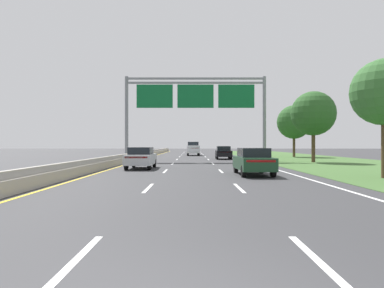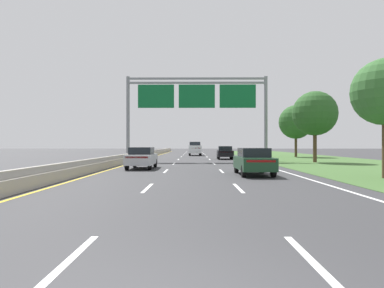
% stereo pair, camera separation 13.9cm
% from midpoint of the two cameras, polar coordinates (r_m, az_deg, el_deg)
% --- Properties ---
extents(ground_plane, '(220.00, 220.00, 0.00)m').
position_cam_midpoint_polar(ground_plane, '(38.74, 0.15, -2.70)').
color(ground_plane, '#333335').
extents(lane_striping, '(11.96, 106.00, 0.01)m').
position_cam_midpoint_polar(lane_striping, '(38.28, 0.15, -2.73)').
color(lane_striping, white).
rests_on(lane_striping, ground).
extents(grass_verge_right, '(14.00, 110.00, 0.02)m').
position_cam_midpoint_polar(grass_verge_right, '(41.17, 19.98, -2.53)').
color(grass_verge_right, '#3D602D').
rests_on(grass_verge_right, ground).
extents(median_barrier_concrete, '(0.60, 110.00, 0.85)m').
position_cam_midpoint_polar(median_barrier_concrete, '(39.28, -9.53, -2.15)').
color(median_barrier_concrete, '#A8A399').
rests_on(median_barrier_concrete, ground).
extents(overhead_sign_gantry, '(15.06, 0.42, 9.03)m').
position_cam_midpoint_polar(overhead_sign_gantry, '(37.36, 0.62, 7.11)').
color(overhead_sign_gantry, gray).
rests_on(overhead_sign_gantry, ground).
extents(pickup_truck_white, '(2.06, 5.42, 2.20)m').
position_cam_midpoint_polar(pickup_truck_white, '(56.24, 0.28, -0.79)').
color(pickup_truck_white, silver).
rests_on(pickup_truck_white, ground).
extents(car_darkgreen_right_lane_sedan, '(1.87, 4.42, 1.57)m').
position_cam_midpoint_polar(car_darkgreen_right_lane_sedan, '(20.59, 9.93, -2.74)').
color(car_darkgreen_right_lane_sedan, '#193D23').
rests_on(car_darkgreen_right_lane_sedan, ground).
extents(car_silver_left_lane_sedan, '(1.85, 4.41, 1.57)m').
position_cam_midpoint_polar(car_silver_left_lane_sedan, '(25.85, -8.32, -2.20)').
color(car_silver_left_lane_sedan, '#B2B5BA').
rests_on(car_silver_left_lane_sedan, ground).
extents(car_black_right_lane_sedan, '(1.93, 4.44, 1.57)m').
position_cam_midpoint_polar(car_black_right_lane_sedan, '(42.38, 5.21, -1.37)').
color(car_black_right_lane_sedan, black).
rests_on(car_black_right_lane_sedan, ground).
extents(roadside_tree_mid, '(4.38, 4.38, 7.03)m').
position_cam_midpoint_polar(roadside_tree_mid, '(36.60, 19.26, 4.71)').
color(roadside_tree_mid, '#4C3823').
rests_on(roadside_tree_mid, ground).
extents(roadside_tree_far, '(4.74, 4.74, 7.31)m').
position_cam_midpoint_polar(roadside_tree_far, '(51.31, 16.40, 3.45)').
color(roadside_tree_far, '#4C3823').
rests_on(roadside_tree_far, ground).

